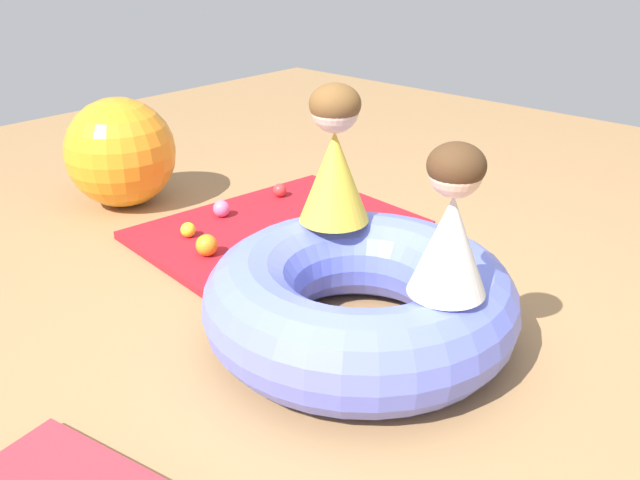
% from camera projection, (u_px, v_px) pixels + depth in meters
% --- Properties ---
extents(ground_plane, '(8.00, 8.00, 0.00)m').
position_uv_depth(ground_plane, '(323.00, 346.00, 2.61)').
color(ground_plane, '#9E7549').
extents(gym_mat_far_left, '(1.43, 1.13, 0.04)m').
position_uv_depth(gym_mat_far_left, '(277.00, 230.00, 3.56)').
color(gym_mat_far_left, '#B21923').
rests_on(gym_mat_far_left, ground).
extents(inflatable_cushion, '(1.17, 1.17, 0.35)m').
position_uv_depth(inflatable_cushion, '(360.00, 300.00, 2.58)').
color(inflatable_cushion, '#6070E5').
rests_on(inflatable_cushion, ground).
extents(child_in_white, '(0.33, 0.33, 0.50)m').
position_uv_depth(child_in_white, '(452.00, 223.00, 2.17)').
color(child_in_white, white).
rests_on(child_in_white, inflatable_cushion).
extents(child_in_yellow, '(0.40, 0.40, 0.56)m').
position_uv_depth(child_in_yellow, '(335.00, 156.00, 2.71)').
color(child_in_yellow, yellow).
rests_on(child_in_yellow, inflatable_cushion).
extents(play_ball_orange, '(0.10, 0.10, 0.10)m').
position_uv_depth(play_ball_orange, '(207.00, 245.00, 3.22)').
color(play_ball_orange, orange).
rests_on(play_ball_orange, gym_mat_far_left).
extents(play_ball_teal, '(0.08, 0.08, 0.08)m').
position_uv_depth(play_ball_teal, '(323.00, 225.00, 3.47)').
color(play_ball_teal, teal).
rests_on(play_ball_teal, gym_mat_far_left).
extents(play_ball_yellow, '(0.08, 0.08, 0.08)m').
position_uv_depth(play_ball_yellow, '(188.00, 230.00, 3.42)').
color(play_ball_yellow, yellow).
rests_on(play_ball_yellow, gym_mat_far_left).
extents(play_ball_pink, '(0.09, 0.09, 0.09)m').
position_uv_depth(play_ball_pink, '(222.00, 209.00, 3.66)').
color(play_ball_pink, pink).
rests_on(play_ball_pink, gym_mat_far_left).
extents(play_ball_red, '(0.08, 0.08, 0.08)m').
position_uv_depth(play_ball_red, '(280.00, 190.00, 3.93)').
color(play_ball_red, red).
rests_on(play_ball_red, gym_mat_far_left).
extents(exercise_ball_large, '(0.61, 0.61, 0.61)m').
position_uv_depth(exercise_ball_large, '(121.00, 152.00, 3.83)').
color(exercise_ball_large, orange).
rests_on(exercise_ball_large, ground).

